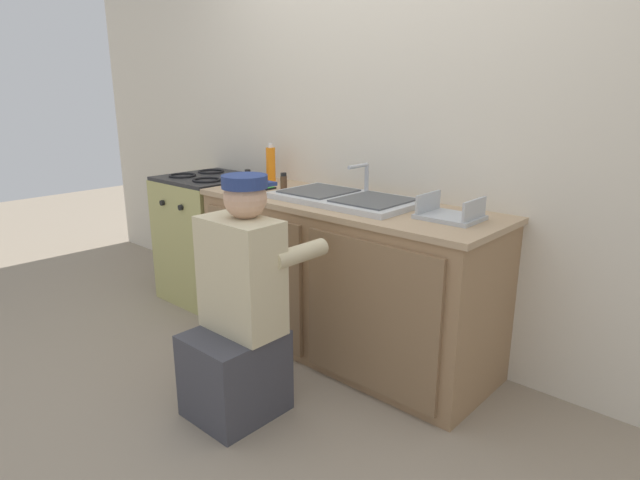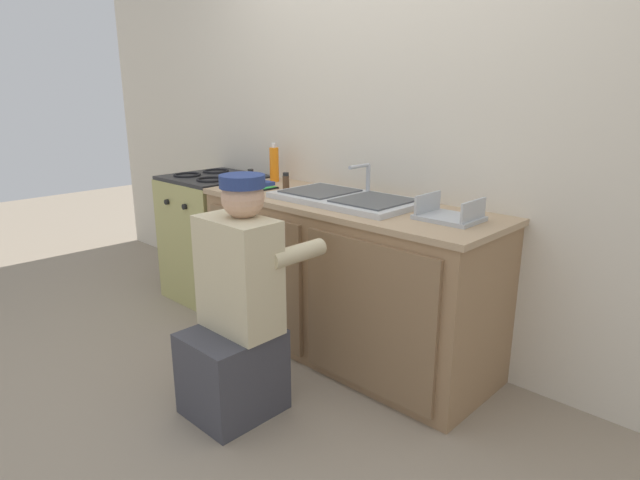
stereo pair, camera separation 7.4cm
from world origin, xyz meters
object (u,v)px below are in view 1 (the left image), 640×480
soap_bottle_orange (271,164)px  stove_range (213,238)px  spice_bottle_red (248,178)px  spice_bottle_pepper (284,182)px  sink_double_basin (345,198)px  dish_rack_tray (450,214)px  cell_phone (264,189)px  plumber_person (240,318)px

soap_bottle_orange → stove_range: bearing=-159.3°
spice_bottle_red → spice_bottle_pepper: 0.27m
sink_double_basin → dish_rack_tray: 0.62m
spice_bottle_pepper → cell_phone: (-0.10, -0.07, -0.04)m
dish_rack_tray → spice_bottle_pepper: dish_rack_tray is taller
plumber_person → spice_bottle_pepper: bearing=123.3°
sink_double_basin → cell_phone: 0.59m
dish_rack_tray → stove_range: bearing=-179.4°
spice_bottle_red → cell_phone: spice_bottle_red is taller
spice_bottle_red → dish_rack_tray: (1.36, 0.07, -0.03)m
stove_range → spice_bottle_pepper: bearing=0.9°
plumber_person → spice_bottle_pepper: size_ratio=10.52×
spice_bottle_red → spice_bottle_pepper: bearing=12.7°
spice_bottle_red → soap_bottle_orange: bearing=95.6°
plumber_person → dish_rack_tray: bearing=54.0°
soap_bottle_orange → plumber_person: bearing=-49.9°
stove_range → spice_bottle_red: (0.47, -0.05, 0.48)m
sink_double_basin → plumber_person: (0.04, -0.79, -0.43)m
spice_bottle_red → dish_rack_tray: size_ratio=0.37×
cell_phone → spice_bottle_red: bearing=176.1°
sink_double_basin → cell_phone: sink_double_basin is taller
plumber_person → soap_bottle_orange: 1.35m
soap_bottle_orange → spice_bottle_red: bearing=-84.4°
sink_double_basin → soap_bottle_orange: bearing=167.8°
sink_double_basin → plumber_person: size_ratio=0.72×
soap_bottle_orange → cell_phone: soap_bottle_orange is taller
stove_range → dish_rack_tray: 1.89m
stove_range → plumber_person: (1.25, -0.78, 0.02)m
sink_double_basin → cell_phone: size_ratio=5.71×
sink_double_basin → soap_bottle_orange: size_ratio=3.20×
plumber_person → soap_bottle_orange: size_ratio=4.42×
plumber_person → spice_bottle_red: bearing=136.6°
spice_bottle_red → cell_phone: 0.17m
spice_bottle_pepper → cell_phone: bearing=-145.2°
soap_bottle_orange → dish_rack_tray: (1.38, -0.15, -0.09)m
stove_range → plumber_person: size_ratio=0.81×
spice_bottle_pepper → soap_bottle_orange: bearing=150.8°
plumber_person → cell_phone: bearing=130.6°
sink_double_basin → spice_bottle_red: 0.75m
stove_range → soap_bottle_orange: (0.44, 0.17, 0.54)m
stove_range → dish_rack_tray: size_ratio=3.19×
stove_range → cell_phone: size_ratio=6.37×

